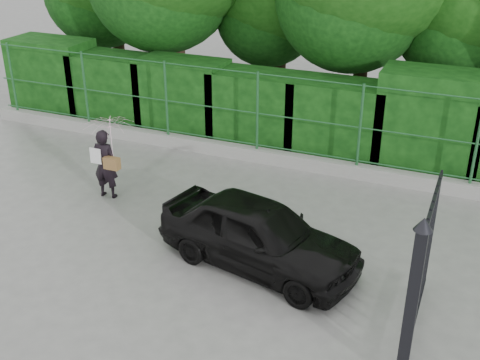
% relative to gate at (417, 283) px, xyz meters
% --- Properties ---
extents(ground, '(80.00, 80.00, 0.00)m').
position_rel_gate_xyz_m(ground, '(-4.60, 0.72, -1.19)').
color(ground, gray).
extents(kerb, '(14.00, 0.25, 0.30)m').
position_rel_gate_xyz_m(kerb, '(-4.60, 5.22, -1.04)').
color(kerb, '#9E9E99').
rests_on(kerb, ground).
extents(fence, '(14.13, 0.06, 1.80)m').
position_rel_gate_xyz_m(fence, '(-4.38, 5.22, 0.01)').
color(fence, '#1F552B').
rests_on(fence, kerb).
extents(hedge, '(14.20, 1.20, 2.23)m').
position_rel_gate_xyz_m(hedge, '(-4.61, 6.22, -0.23)').
color(hedge, black).
rests_on(hedge, ground).
extents(gate, '(0.22, 2.33, 2.36)m').
position_rel_gate_xyz_m(gate, '(0.00, 0.00, 0.00)').
color(gate, black).
rests_on(gate, ground).
extents(woman, '(1.00, 1.02, 1.69)m').
position_rel_gate_xyz_m(woman, '(-6.21, 2.44, -0.07)').
color(woman, black).
rests_on(woman, ground).
extents(car, '(3.64, 2.07, 1.17)m').
position_rel_gate_xyz_m(car, '(-2.61, 1.27, -0.60)').
color(car, black).
rests_on(car, ground).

